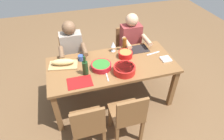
% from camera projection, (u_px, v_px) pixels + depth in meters
% --- Properties ---
extents(ground_plane, '(8.00, 8.00, 0.00)m').
position_uv_depth(ground_plane, '(112.00, 99.00, 3.25)').
color(ground_plane, brown).
extents(dining_table, '(1.85, 0.84, 0.74)m').
position_uv_depth(dining_table, '(112.00, 69.00, 2.84)').
color(dining_table, brown).
rests_on(dining_table, ground_plane).
extents(chair_far_right, '(0.40, 0.40, 0.85)m').
position_uv_depth(chair_far_right, '(127.00, 47.00, 3.61)').
color(chair_far_right, brown).
rests_on(chair_far_right, ground_plane).
extents(diner_far_right, '(0.41, 0.53, 1.20)m').
position_uv_depth(diner_far_right, '(131.00, 42.00, 3.34)').
color(diner_far_right, '#2D2D38').
rests_on(diner_far_right, ground_plane).
extents(chair_far_left, '(0.40, 0.40, 0.85)m').
position_uv_depth(chair_far_left, '(73.00, 56.00, 3.39)').
color(chair_far_left, brown).
rests_on(chair_far_left, ground_plane).
extents(diner_far_left, '(0.41, 0.53, 1.20)m').
position_uv_depth(diner_far_left, '(72.00, 51.00, 3.12)').
color(diner_far_left, '#2D2D38').
rests_on(diner_far_left, ground_plane).
extents(chair_near_left, '(0.40, 0.40, 0.85)m').
position_uv_depth(chair_near_left, '(88.00, 125.00, 2.29)').
color(chair_near_left, brown).
rests_on(chair_near_left, ground_plane).
extents(chair_near_center, '(0.40, 0.40, 0.85)m').
position_uv_depth(chair_near_center, '(128.00, 115.00, 2.39)').
color(chair_near_center, brown).
rests_on(chair_near_center, ground_plane).
extents(serving_bowl_salad, '(0.30, 0.30, 0.10)m').
position_uv_depth(serving_bowl_salad, '(124.00, 69.00, 2.60)').
color(serving_bowl_salad, red).
rests_on(serving_bowl_salad, dining_table).
extents(serving_bowl_fruit, '(0.21, 0.21, 0.09)m').
position_uv_depth(serving_bowl_fruit, '(125.00, 54.00, 2.90)').
color(serving_bowl_fruit, red).
rests_on(serving_bowl_fruit, dining_table).
extents(serving_bowl_greens, '(0.28, 0.28, 0.08)m').
position_uv_depth(serving_bowl_greens, '(101.00, 66.00, 2.68)').
color(serving_bowl_greens, '#B21923').
rests_on(serving_bowl_greens, dining_table).
extents(cutting_board, '(0.43, 0.29, 0.02)m').
position_uv_depth(cutting_board, '(63.00, 65.00, 2.75)').
color(cutting_board, tan).
rests_on(cutting_board, dining_table).
extents(bread_loaf, '(0.33, 0.17, 0.09)m').
position_uv_depth(bread_loaf, '(63.00, 62.00, 2.71)').
color(bread_loaf, tan).
rests_on(bread_loaf, cutting_board).
extents(wine_bottle, '(0.08, 0.08, 0.29)m').
position_uv_depth(wine_bottle, '(85.00, 68.00, 2.55)').
color(wine_bottle, '#193819').
rests_on(wine_bottle, dining_table).
extents(beer_bottle, '(0.06, 0.06, 0.22)m').
position_uv_depth(beer_bottle, '(124.00, 45.00, 2.99)').
color(beer_bottle, brown).
rests_on(beer_bottle, dining_table).
extents(wine_glass, '(0.08, 0.08, 0.17)m').
position_uv_depth(wine_glass, '(113.00, 45.00, 2.97)').
color(wine_glass, silver).
rests_on(wine_glass, dining_table).
extents(placemat_far_right, '(0.32, 0.23, 0.01)m').
position_uv_depth(placemat_far_right, '(138.00, 49.00, 3.08)').
color(placemat_far_right, black).
rests_on(placemat_far_right, dining_table).
extents(cup_far_left, '(0.08, 0.08, 0.08)m').
position_uv_depth(cup_far_left, '(81.00, 58.00, 2.83)').
color(cup_far_left, '#334C8C').
rests_on(cup_far_left, dining_table).
extents(placemat_near_left, '(0.32, 0.23, 0.01)m').
position_uv_depth(placemat_near_left, '(80.00, 82.00, 2.48)').
color(placemat_near_left, maroon).
rests_on(placemat_near_left, dining_table).
extents(fork_near_center, '(0.03, 0.17, 0.01)m').
position_uv_depth(fork_near_center, '(107.00, 77.00, 2.56)').
color(fork_near_center, silver).
rests_on(fork_near_center, dining_table).
extents(carving_knife, '(0.23, 0.06, 0.01)m').
position_uv_depth(carving_knife, '(153.00, 53.00, 2.99)').
color(carving_knife, silver).
rests_on(carving_knife, dining_table).
extents(napkin_stack, '(0.14, 0.14, 0.02)m').
position_uv_depth(napkin_stack, '(166.00, 59.00, 2.86)').
color(napkin_stack, white).
rests_on(napkin_stack, dining_table).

